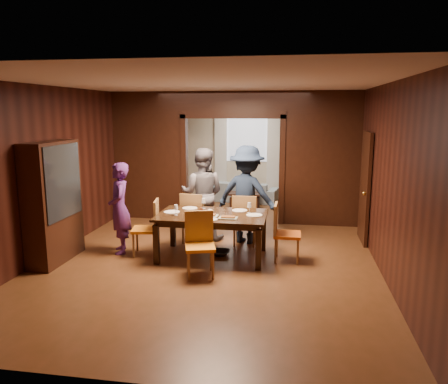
% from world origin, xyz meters
% --- Properties ---
extents(floor, '(9.00, 9.00, 0.00)m').
position_xyz_m(floor, '(0.00, 0.00, 0.00)').
color(floor, '#593619').
rests_on(floor, ground).
extents(ceiling, '(5.50, 9.00, 0.02)m').
position_xyz_m(ceiling, '(0.00, 0.00, 2.90)').
color(ceiling, silver).
rests_on(ceiling, room_walls).
extents(room_walls, '(5.52, 9.01, 2.90)m').
position_xyz_m(room_walls, '(0.00, 1.89, 1.51)').
color(room_walls, black).
rests_on(room_walls, floor).
extents(person_purple, '(0.59, 0.69, 1.60)m').
position_xyz_m(person_purple, '(-1.63, -0.91, 0.80)').
color(person_purple, '#502366').
rests_on(person_purple, floor).
extents(person_grey, '(0.88, 0.69, 1.78)m').
position_xyz_m(person_grey, '(-0.38, 0.16, 0.89)').
color(person_grey, slate).
rests_on(person_grey, floor).
extents(person_navy, '(1.34, 0.99, 1.85)m').
position_xyz_m(person_navy, '(0.50, 0.07, 0.92)').
color(person_navy, '#17233A').
rests_on(person_navy, floor).
extents(sofa, '(1.97, 1.00, 0.55)m').
position_xyz_m(sofa, '(-0.02, 3.85, 0.27)').
color(sofa, '#8EA8BA').
rests_on(sofa, floor).
extents(serving_bowl, '(0.35, 0.35, 0.09)m').
position_xyz_m(serving_bowl, '(0.14, -0.79, 0.80)').
color(serving_bowl, black).
rests_on(serving_bowl, dining_table).
extents(dining_table, '(1.83, 1.14, 0.76)m').
position_xyz_m(dining_table, '(0.02, -0.90, 0.38)').
color(dining_table, black).
rests_on(dining_table, floor).
extents(coffee_table, '(0.80, 0.50, 0.40)m').
position_xyz_m(coffee_table, '(0.12, 2.98, 0.20)').
color(coffee_table, black).
rests_on(coffee_table, floor).
extents(chair_left, '(0.51, 0.51, 0.97)m').
position_xyz_m(chair_left, '(-1.15, -0.96, 0.48)').
color(chair_left, orange).
rests_on(chair_left, floor).
extents(chair_right, '(0.44, 0.44, 0.97)m').
position_xyz_m(chair_right, '(1.29, -0.88, 0.48)').
color(chair_right, '#CC5613').
rests_on(chair_right, floor).
extents(chair_far_l, '(0.50, 0.50, 0.97)m').
position_xyz_m(chair_far_l, '(-0.47, -0.10, 0.48)').
color(chair_far_l, orange).
rests_on(chair_far_l, floor).
extents(chair_far_r, '(0.45, 0.45, 0.97)m').
position_xyz_m(chair_far_r, '(0.49, -0.11, 0.48)').
color(chair_far_r, '#E94915').
rests_on(chair_far_r, floor).
extents(chair_near, '(0.55, 0.55, 0.97)m').
position_xyz_m(chair_near, '(-0.00, -1.77, 0.48)').
color(chair_near, orange).
rests_on(chair_near, floor).
extents(hutch, '(0.40, 1.20, 2.00)m').
position_xyz_m(hutch, '(-2.53, -1.50, 1.00)').
color(hutch, black).
rests_on(hutch, floor).
extents(door_right, '(0.06, 0.90, 2.10)m').
position_xyz_m(door_right, '(2.70, 0.50, 1.05)').
color(door_right, black).
rests_on(door_right, floor).
extents(window_far, '(1.20, 0.03, 1.30)m').
position_xyz_m(window_far, '(0.00, 4.44, 1.70)').
color(window_far, silver).
rests_on(window_far, back_wall).
extents(curtain_left, '(0.35, 0.06, 2.40)m').
position_xyz_m(curtain_left, '(-0.75, 4.40, 1.25)').
color(curtain_left, white).
rests_on(curtain_left, back_wall).
extents(curtain_right, '(0.35, 0.06, 2.40)m').
position_xyz_m(curtain_right, '(0.75, 4.40, 1.25)').
color(curtain_right, white).
rests_on(curtain_right, back_wall).
extents(plate_left, '(0.27, 0.27, 0.01)m').
position_xyz_m(plate_left, '(-0.69, -0.89, 0.77)').
color(plate_left, white).
rests_on(plate_left, dining_table).
extents(plate_far_l, '(0.27, 0.27, 0.01)m').
position_xyz_m(plate_far_l, '(-0.45, -0.55, 0.77)').
color(plate_far_l, white).
rests_on(plate_far_l, dining_table).
extents(plate_far_r, '(0.27, 0.27, 0.01)m').
position_xyz_m(plate_far_r, '(0.45, -0.58, 0.77)').
color(plate_far_r, silver).
rests_on(plate_far_r, dining_table).
extents(plate_right, '(0.27, 0.27, 0.01)m').
position_xyz_m(plate_right, '(0.73, -0.88, 0.77)').
color(plate_right, silver).
rests_on(plate_right, dining_table).
extents(plate_near, '(0.27, 0.27, 0.01)m').
position_xyz_m(plate_near, '(0.05, -1.29, 0.77)').
color(plate_near, silver).
rests_on(plate_near, dining_table).
extents(platter_a, '(0.30, 0.20, 0.04)m').
position_xyz_m(platter_a, '(-0.00, -1.06, 0.78)').
color(platter_a, gray).
rests_on(platter_a, dining_table).
extents(platter_b, '(0.30, 0.20, 0.04)m').
position_xyz_m(platter_b, '(0.33, -1.16, 0.78)').
color(platter_b, gray).
rests_on(platter_b, dining_table).
extents(wineglass_left, '(0.08, 0.08, 0.18)m').
position_xyz_m(wineglass_left, '(-0.56, -1.09, 0.85)').
color(wineglass_left, white).
rests_on(wineglass_left, dining_table).
extents(wineglass_far, '(0.08, 0.08, 0.18)m').
position_xyz_m(wineglass_far, '(-0.21, -0.51, 0.85)').
color(wineglass_far, silver).
rests_on(wineglass_far, dining_table).
extents(wineglass_right, '(0.08, 0.08, 0.18)m').
position_xyz_m(wineglass_right, '(0.63, -0.72, 0.85)').
color(wineglass_right, silver).
rests_on(wineglass_right, dining_table).
extents(tumbler, '(0.07, 0.07, 0.14)m').
position_xyz_m(tumbler, '(0.04, -1.17, 0.83)').
color(tumbler, silver).
rests_on(tumbler, dining_table).
extents(condiment_jar, '(0.08, 0.08, 0.11)m').
position_xyz_m(condiment_jar, '(-0.16, -0.95, 0.82)').
color(condiment_jar, '#4D2412').
rests_on(condiment_jar, dining_table).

